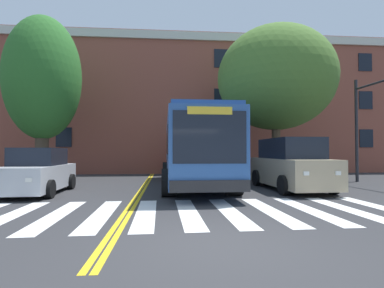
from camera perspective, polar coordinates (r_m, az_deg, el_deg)
The scene contains 12 objects.
ground_plane at distance 5.65m, azimuth 4.84°, elevation -18.41°, with size 120.00×120.00×0.00m, color #303033.
crosswalk at distance 8.30m, azimuth -0.71°, elevation -12.87°, with size 12.02×4.32×0.01m.
lane_line_yellow_inner at distance 22.21m, azimuth -7.75°, elevation -5.67°, with size 0.12×36.00×0.01m, color gold.
lane_line_yellow_outer at distance 22.20m, azimuth -7.34°, elevation -5.67°, with size 0.12×36.00×0.01m, color gold.
city_bus at distance 14.32m, azimuth 0.27°, elevation -0.91°, with size 3.01×10.57×3.27m.
car_silver_near_lane at distance 13.25m, azimuth -27.31°, elevation -4.87°, with size 2.15×4.29×1.79m.
car_tan_far_lane at distance 13.68m, azimuth 18.22°, elevation -3.85°, with size 2.31×5.14×2.22m.
car_red_behind_bus at distance 22.99m, azimuth -1.50°, elevation -2.93°, with size 2.65×4.92×2.21m.
traffic_light_near_corner at distance 17.48m, azimuth 32.16°, elevation 5.72°, with size 0.46×4.22×5.59m.
street_tree_curbside_large at distance 18.94m, azimuth 15.64°, elevation 11.92°, with size 9.68×9.66×9.10m.
street_tree_curbside_small at distance 19.47m, azimuth -26.54°, elevation 11.10°, with size 5.95×6.04×9.41m.
building_facade at distance 26.40m, azimuth -8.39°, elevation 6.66°, with size 42.96×8.05×10.70m.
Camera 1 is at (-0.90, -5.33, 1.65)m, focal length 28.00 mm.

